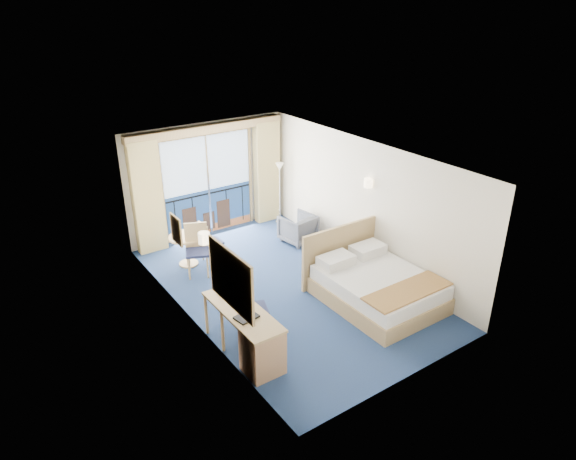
{
  "coord_description": "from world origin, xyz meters",
  "views": [
    {
      "loc": [
        -4.97,
        -7.29,
        5.31
      ],
      "look_at": [
        0.21,
        0.2,
        1.12
      ],
      "focal_mm": 32.0,
      "sensor_mm": 36.0,
      "label": 1
    }
  ],
  "objects_px": {
    "bed": "(375,285)",
    "desk_chair": "(249,306)",
    "round_table": "(187,243)",
    "floor_lamp": "(280,178)",
    "table_chair_a": "(208,240)",
    "nightstand": "(348,249)",
    "table_chair_b": "(197,246)",
    "armchair": "(298,228)",
    "desk": "(258,343)"
  },
  "relations": [
    {
      "from": "table_chair_b",
      "to": "floor_lamp",
      "type": "bearing_deg",
      "value": 46.42
    },
    {
      "from": "armchair",
      "to": "table_chair_b",
      "type": "distance_m",
      "value": 2.6
    },
    {
      "from": "nightstand",
      "to": "desk_chair",
      "type": "bearing_deg",
      "value": -160.81
    },
    {
      "from": "bed",
      "to": "table_chair_a",
      "type": "bearing_deg",
      "value": 120.16
    },
    {
      "from": "table_chair_a",
      "to": "floor_lamp",
      "type": "bearing_deg",
      "value": -71.32
    },
    {
      "from": "bed",
      "to": "round_table",
      "type": "distance_m",
      "value": 4.07
    },
    {
      "from": "desk",
      "to": "table_chair_b",
      "type": "xyz_separation_m",
      "value": [
        0.55,
        3.29,
        0.17
      ]
    },
    {
      "from": "desk_chair",
      "to": "round_table",
      "type": "distance_m",
      "value": 2.91
    },
    {
      "from": "nightstand",
      "to": "table_chair_b",
      "type": "bearing_deg",
      "value": 154.96
    },
    {
      "from": "floor_lamp",
      "to": "table_chair_b",
      "type": "distance_m",
      "value": 3.14
    },
    {
      "from": "nightstand",
      "to": "bed",
      "type": "bearing_deg",
      "value": -113.09
    },
    {
      "from": "nightstand",
      "to": "table_chair_b",
      "type": "relative_size",
      "value": 0.49
    },
    {
      "from": "round_table",
      "to": "armchair",
      "type": "bearing_deg",
      "value": -9.14
    },
    {
      "from": "round_table",
      "to": "table_chair_b",
      "type": "relative_size",
      "value": 0.69
    },
    {
      "from": "desk_chair",
      "to": "desk",
      "type": "bearing_deg",
      "value": 177.5
    },
    {
      "from": "floor_lamp",
      "to": "desk_chair",
      "type": "bearing_deg",
      "value": -130.01
    },
    {
      "from": "nightstand",
      "to": "table_chair_b",
      "type": "height_order",
      "value": "table_chair_b"
    },
    {
      "from": "nightstand",
      "to": "table_chair_b",
      "type": "xyz_separation_m",
      "value": [
        -2.93,
        1.37,
        0.34
      ]
    },
    {
      "from": "desk",
      "to": "round_table",
      "type": "relative_size",
      "value": 2.27
    },
    {
      "from": "armchair",
      "to": "table_chair_b",
      "type": "height_order",
      "value": "table_chair_b"
    },
    {
      "from": "bed",
      "to": "desk_chair",
      "type": "relative_size",
      "value": 2.27
    },
    {
      "from": "table_chair_a",
      "to": "table_chair_b",
      "type": "bearing_deg",
      "value": 124.78
    },
    {
      "from": "bed",
      "to": "desk_chair",
      "type": "xyz_separation_m",
      "value": [
        -2.47,
        0.45,
        0.22
      ]
    },
    {
      "from": "desk_chair",
      "to": "round_table",
      "type": "relative_size",
      "value": 1.32
    },
    {
      "from": "nightstand",
      "to": "table_chair_a",
      "type": "distance_m",
      "value": 3.03
    },
    {
      "from": "bed",
      "to": "round_table",
      "type": "bearing_deg",
      "value": 124.37
    },
    {
      "from": "table_chair_a",
      "to": "desk_chair",
      "type": "bearing_deg",
      "value": 166.23
    },
    {
      "from": "table_chair_a",
      "to": "table_chair_b",
      "type": "height_order",
      "value": "table_chair_b"
    },
    {
      "from": "desk_chair",
      "to": "table_chair_a",
      "type": "distance_m",
      "value": 2.82
    },
    {
      "from": "nightstand",
      "to": "desk",
      "type": "relative_size",
      "value": 0.31
    },
    {
      "from": "bed",
      "to": "table_chair_a",
      "type": "xyz_separation_m",
      "value": [
        -1.86,
        3.2,
        0.19
      ]
    },
    {
      "from": "bed",
      "to": "nightstand",
      "type": "bearing_deg",
      "value": 66.91
    },
    {
      "from": "round_table",
      "to": "table_chair_a",
      "type": "distance_m",
      "value": 0.46
    },
    {
      "from": "armchair",
      "to": "desk",
      "type": "relative_size",
      "value": 0.43
    },
    {
      "from": "desk",
      "to": "table_chair_b",
      "type": "bearing_deg",
      "value": 80.53
    },
    {
      "from": "desk",
      "to": "desk_chair",
      "type": "relative_size",
      "value": 1.73
    },
    {
      "from": "floor_lamp",
      "to": "table_chair_a",
      "type": "xyz_separation_m",
      "value": [
        -2.44,
        -0.88,
        -0.67
      ]
    },
    {
      "from": "nightstand",
      "to": "floor_lamp",
      "type": "height_order",
      "value": "floor_lamp"
    },
    {
      "from": "nightstand",
      "to": "floor_lamp",
      "type": "relative_size",
      "value": 0.34
    },
    {
      "from": "table_chair_a",
      "to": "armchair",
      "type": "bearing_deg",
      "value": -98.26
    },
    {
      "from": "nightstand",
      "to": "desk_chair",
      "type": "xyz_separation_m",
      "value": [
        -3.13,
        -1.09,
        0.29
      ]
    },
    {
      "from": "armchair",
      "to": "floor_lamp",
      "type": "xyz_separation_m",
      "value": [
        0.26,
        1.15,
        0.86
      ]
    },
    {
      "from": "desk_chair",
      "to": "round_table",
      "type": "xyz_separation_m",
      "value": [
        0.18,
        2.9,
        -0.05
      ]
    },
    {
      "from": "armchair",
      "to": "floor_lamp",
      "type": "distance_m",
      "value": 1.46
    },
    {
      "from": "nightstand",
      "to": "desk_chair",
      "type": "height_order",
      "value": "desk_chair"
    },
    {
      "from": "round_table",
      "to": "table_chair_b",
      "type": "height_order",
      "value": "table_chair_b"
    },
    {
      "from": "floor_lamp",
      "to": "armchair",
      "type": "bearing_deg",
      "value": -102.9
    },
    {
      "from": "floor_lamp",
      "to": "desk",
      "type": "xyz_separation_m",
      "value": [
        -3.39,
        -4.46,
        -0.75
      ]
    },
    {
      "from": "desk_chair",
      "to": "table_chair_a",
      "type": "relative_size",
      "value": 1.06
    },
    {
      "from": "nightstand",
      "to": "desk",
      "type": "distance_m",
      "value": 3.97
    }
  ]
}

